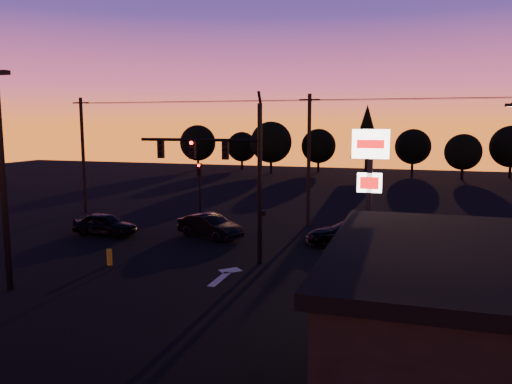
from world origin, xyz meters
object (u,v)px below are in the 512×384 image
(car_mid, at_px, (210,226))
(bollard, at_px, (109,257))
(pylon_sign, at_px, (370,175))
(traffic_signal_mast, at_px, (229,165))
(secondary_signal, at_px, (200,185))
(car_left, at_px, (105,224))
(car_right, at_px, (350,233))
(parking_lot_light, at_px, (2,167))

(car_mid, bearing_deg, bollard, -176.72)
(bollard, xyz_separation_m, car_mid, (2.52, 7.07, 0.32))
(pylon_sign, distance_m, bollard, 13.39)
(traffic_signal_mast, height_order, car_mid, traffic_signal_mast)
(secondary_signal, relative_size, pylon_sign, 0.64)
(car_left, xyz_separation_m, car_mid, (6.63, 1.33, 0.02))
(bollard, bearing_deg, traffic_signal_mast, 24.09)
(secondary_signal, bearing_deg, car_left, -138.24)
(car_left, bearing_deg, pylon_sign, -106.43)
(traffic_signal_mast, distance_m, pylon_sign, 7.52)
(bollard, bearing_deg, pylon_sign, -0.14)
(pylon_sign, relative_size, car_right, 1.33)
(secondary_signal, height_order, pylon_sign, pylon_sign)
(traffic_signal_mast, height_order, secondary_signal, traffic_signal_mast)
(secondary_signal, bearing_deg, traffic_signal_mast, -56.81)
(car_left, distance_m, car_right, 15.29)
(traffic_signal_mast, relative_size, pylon_sign, 1.26)
(secondary_signal, xyz_separation_m, pylon_sign, (12.00, -9.99, 2.05))
(traffic_signal_mast, relative_size, bollard, 10.69)
(car_left, bearing_deg, car_right, -80.35)
(bollard, relative_size, car_left, 0.20)
(parking_lot_light, distance_m, pylon_sign, 15.19)
(secondary_signal, bearing_deg, bollard, -93.50)
(pylon_sign, bearing_deg, car_left, 160.98)
(bollard, height_order, car_right, car_right)
(traffic_signal_mast, xyz_separation_m, car_right, (5.55, 5.15, -4.20))
(traffic_signal_mast, relative_size, car_right, 1.68)
(car_mid, height_order, car_right, car_right)
(traffic_signal_mast, bearing_deg, secondary_signal, 123.19)
(secondary_signal, bearing_deg, pylon_sign, -39.77)
(pylon_sign, xyz_separation_m, car_right, (-1.55, 7.65, -4.17))
(parking_lot_light, bearing_deg, secondary_signal, 80.21)
(bollard, bearing_deg, car_left, 125.68)
(parking_lot_light, height_order, car_mid, parking_lot_light)
(pylon_sign, xyz_separation_m, car_left, (-16.73, 5.77, -4.21))
(traffic_signal_mast, distance_m, bollard, 7.55)
(secondary_signal, distance_m, parking_lot_light, 14.90)
(parking_lot_light, relative_size, pylon_sign, 1.34)
(secondary_signal, distance_m, bollard, 10.27)
(traffic_signal_mast, bearing_deg, bollard, -155.91)
(secondary_signal, bearing_deg, car_mid, -56.54)
(traffic_signal_mast, xyz_separation_m, bollard, (-5.51, -2.46, -4.53))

